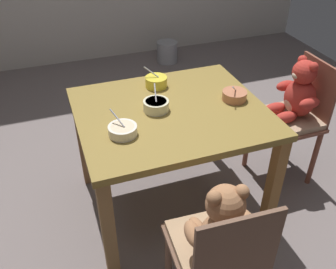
# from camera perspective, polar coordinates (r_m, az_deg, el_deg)

# --- Properties ---
(ground_plane) EXTENTS (5.20, 5.20, 0.04)m
(ground_plane) POSITION_cam_1_polar(r_m,az_deg,el_deg) (2.56, 0.38, -10.66)
(ground_plane) COLOR slate
(dining_table) EXTENTS (1.05, 0.90, 0.73)m
(dining_table) POSITION_cam_1_polar(r_m,az_deg,el_deg) (2.14, 0.45, 1.35)
(dining_table) COLOR olive
(dining_table) RESTS_ON ground_plane
(teddy_chair_near_front) EXTENTS (0.39, 0.41, 0.88)m
(teddy_chair_near_front) POSITION_cam_1_polar(r_m,az_deg,el_deg) (1.61, 7.88, -15.65)
(teddy_chair_near_front) COLOR brown
(teddy_chair_near_front) RESTS_ON ground_plane
(teddy_chair_near_right) EXTENTS (0.39, 0.39, 0.89)m
(teddy_chair_near_right) POSITION_cam_1_polar(r_m,az_deg,el_deg) (2.56, 18.92, 4.39)
(teddy_chair_near_right) COLOR brown
(teddy_chair_near_right) RESTS_ON ground_plane
(porridge_bowl_yellow_far_center) EXTENTS (0.14, 0.14, 0.13)m
(porridge_bowl_yellow_far_center) POSITION_cam_1_polar(r_m,az_deg,el_deg) (2.31, -1.82, 8.12)
(porridge_bowl_yellow_far_center) COLOR yellow
(porridge_bowl_yellow_far_center) RESTS_ON dining_table
(porridge_bowl_cream_center) EXTENTS (0.14, 0.15, 0.13)m
(porridge_bowl_cream_center) POSITION_cam_1_polar(r_m,az_deg,el_deg) (2.06, -1.84, 4.50)
(porridge_bowl_cream_center) COLOR beige
(porridge_bowl_cream_center) RESTS_ON dining_table
(porridge_bowl_white_near_left) EXTENTS (0.15, 0.15, 0.12)m
(porridge_bowl_white_near_left) POSITION_cam_1_polar(r_m,az_deg,el_deg) (1.88, -6.97, 0.68)
(porridge_bowl_white_near_left) COLOR white
(porridge_bowl_white_near_left) RESTS_ON dining_table
(porridge_bowl_terracotta_near_right) EXTENTS (0.14, 0.14, 0.12)m
(porridge_bowl_terracotta_near_right) POSITION_cam_1_polar(r_m,az_deg,el_deg) (2.20, 10.15, 5.94)
(porridge_bowl_terracotta_near_right) COLOR #BE7552
(porridge_bowl_terracotta_near_right) RESTS_ON dining_table
(metal_pail) EXTENTS (0.24, 0.24, 0.24)m
(metal_pail) POSITION_cam_1_polar(r_m,az_deg,el_deg) (4.39, -0.13, 12.55)
(metal_pail) COLOR #93969B
(metal_pail) RESTS_ON ground_plane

